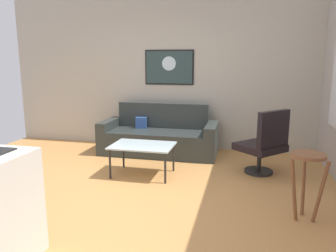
{
  "coord_description": "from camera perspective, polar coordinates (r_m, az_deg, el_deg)",
  "views": [
    {
      "loc": [
        1.35,
        -3.51,
        1.6
      ],
      "look_at": [
        0.3,
        0.9,
        0.7
      ],
      "focal_mm": 34.69,
      "sensor_mm": 36.0,
      "label": 1
    }
  ],
  "objects": [
    {
      "name": "ground",
      "position": [
        4.09,
        -7.2,
        -12.17
      ],
      "size": [
        6.4,
        6.4,
        0.04
      ],
      "primitive_type": "cube",
      "color": "#BE8447"
    },
    {
      "name": "back_wall",
      "position": [
        6.09,
        0.56,
        9.35
      ],
      "size": [
        6.4,
        0.05,
        2.8
      ],
      "primitive_type": "cube",
      "color": "#B2AB9B",
      "rests_on": "ground"
    },
    {
      "name": "couch",
      "position": [
        5.76,
        -1.53,
        -1.99
      ],
      "size": [
        2.03,
        0.82,
        0.86
      ],
      "color": "#2A302E",
      "rests_on": "ground"
    },
    {
      "name": "coffee_table",
      "position": [
        4.62,
        -4.48,
        -3.77
      ],
      "size": [
        0.87,
        0.61,
        0.44
      ],
      "color": "silver",
      "rests_on": "ground"
    },
    {
      "name": "armchair",
      "position": [
        4.81,
        16.61,
        -2.97
      ],
      "size": [
        0.8,
        0.81,
        0.94
      ],
      "color": "black",
      "rests_on": "ground"
    },
    {
      "name": "bar_stool",
      "position": [
        3.57,
        23.33,
        -6.88
      ],
      "size": [
        0.38,
        0.38,
        0.7
      ],
      "color": "brown",
      "rests_on": "ground"
    },
    {
      "name": "wall_painting",
      "position": [
        6.05,
        0.19,
        10.28
      ],
      "size": [
        0.92,
        0.03,
        0.63
      ],
      "color": "black"
    }
  ]
}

